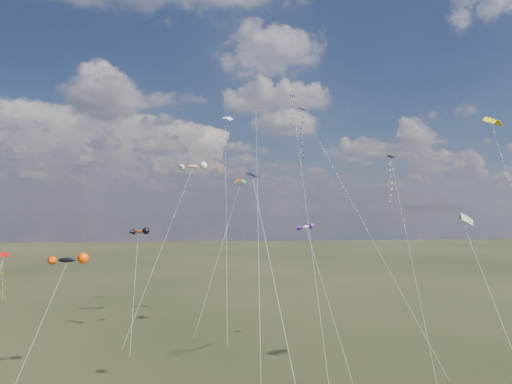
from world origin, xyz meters
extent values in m
cube|color=black|center=(6.45, 22.21, 29.99)|extent=(1.23, 1.28, 0.47)
cylinder|color=silver|center=(12.20, 14.60, 14.99)|extent=(11.52, 15.26, 30.00)
cube|color=#332316|center=(17.94, 6.98, 0.06)|extent=(0.10, 0.10, 0.12)
cube|color=#0C194D|center=(6.40, 28.72, 33.31)|extent=(0.90, 0.83, 0.39)
cylinder|color=silver|center=(6.06, 17.55, 16.65)|extent=(0.72, 22.35, 33.32)
cube|color=black|center=(-1.81, 3.78, 19.98)|extent=(1.18, 1.19, 0.37)
cylinder|color=silver|center=(-0.55, -3.65, 9.99)|extent=(2.54, 14.89, 20.00)
cube|color=#BF0E0A|center=(-24.31, 8.28, 12.82)|extent=(1.27, 1.26, 0.30)
cube|color=#081850|center=(15.83, 16.07, 23.20)|extent=(0.77, 0.80, 0.24)
cylinder|color=silver|center=(15.36, 9.65, 11.60)|extent=(0.96, 12.86, 23.21)
cube|color=#EC3900|center=(0.36, 21.58, 29.72)|extent=(1.28, 1.26, 0.29)
cylinder|color=silver|center=(-0.65, 9.69, 14.86)|extent=(2.04, 23.79, 29.74)
cylinder|color=silver|center=(-3.07, 29.72, 16.00)|extent=(0.42, 18.75, 32.02)
cube|color=#332316|center=(-3.27, 20.36, 0.06)|extent=(0.10, 0.10, 0.12)
cylinder|color=silver|center=(-4.11, 29.99, 10.73)|extent=(6.77, 10.31, 21.48)
cube|color=#332316|center=(-7.48, 24.85, 0.06)|extent=(0.10, 0.10, 0.12)
ellipsoid|color=black|center=(-20.11, 13.18, 11.75)|extent=(3.59, 1.77, 1.27)
cylinder|color=silver|center=(-21.22, 8.46, 5.88)|extent=(2.25, 9.48, 11.77)
ellipsoid|color=#C23A14|center=(-15.25, 28.72, 13.84)|extent=(3.09, 2.54, 1.08)
cylinder|color=silver|center=(-14.88, 23.34, 6.92)|extent=(0.78, 10.80, 13.86)
cube|color=#332316|center=(-14.50, 17.95, 0.06)|extent=(0.10, 0.10, 0.12)
ellipsoid|color=silver|center=(5.09, 13.61, 15.04)|extent=(2.23, 2.45, 0.70)
cylinder|color=silver|center=(6.54, 9.68, 7.52)|extent=(2.93, 7.90, 15.05)
ellipsoid|color=#C01404|center=(-8.01, 33.07, 23.33)|extent=(3.73, 1.88, 1.35)
cylinder|color=silver|center=(-11.97, 26.83, 11.66)|extent=(7.94, 12.51, 23.34)
cube|color=#332316|center=(-15.92, 20.58, 0.06)|extent=(0.10, 0.10, 0.12)
camera|label=1|loc=(-5.59, -35.78, 17.11)|focal=32.00mm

